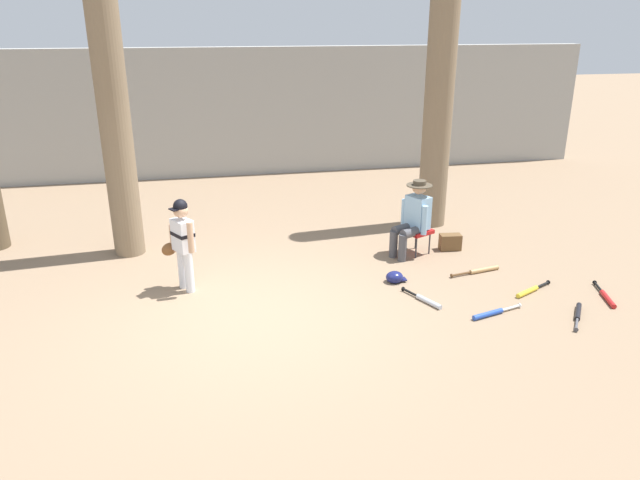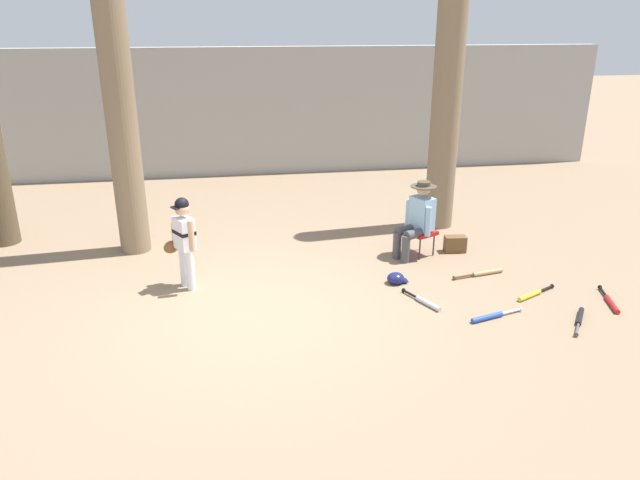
# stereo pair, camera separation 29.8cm
# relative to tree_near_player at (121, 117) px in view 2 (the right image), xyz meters

# --- Properties ---
(ground_plane) EXTENTS (60.00, 60.00, 0.00)m
(ground_plane) POSITION_rel_tree_near_player_xyz_m (1.77, -2.61, -2.15)
(ground_plane) COLOR #897056
(concrete_back_wall) EXTENTS (18.00, 0.36, 2.93)m
(concrete_back_wall) POSITION_rel_tree_near_player_xyz_m (1.77, 4.84, -0.68)
(concrete_back_wall) COLOR #9E9E99
(concrete_back_wall) RESTS_ON ground
(tree_near_player) EXTENTS (0.74, 0.74, 5.04)m
(tree_near_player) POSITION_rel_tree_near_player_xyz_m (0.00, 0.00, 0.00)
(tree_near_player) COLOR #7F6B51
(tree_near_player) RESTS_ON ground
(tree_behind_spectator) EXTENTS (0.76, 0.76, 5.55)m
(tree_behind_spectator) POSITION_rel_tree_near_player_xyz_m (5.27, 0.38, 0.24)
(tree_behind_spectator) COLOR #7F6B51
(tree_behind_spectator) RESTS_ON ground
(young_ballplayer) EXTENTS (0.50, 0.53, 1.31)m
(young_ballplayer) POSITION_rel_tree_near_player_xyz_m (0.88, -1.60, -1.40)
(young_ballplayer) COLOR white
(young_ballplayer) RESTS_ON ground
(folding_stool) EXTENTS (0.53, 0.53, 0.41)m
(folding_stool) POSITION_rel_tree_near_player_xyz_m (4.48, -0.96, -1.78)
(folding_stool) COLOR red
(folding_stool) RESTS_ON ground
(seated_spectator) EXTENTS (0.67, 0.55, 1.20)m
(seated_spectator) POSITION_rel_tree_near_player_xyz_m (4.39, -1.00, -1.51)
(seated_spectator) COLOR #47474C
(seated_spectator) RESTS_ON ground
(handbag_beside_stool) EXTENTS (0.36, 0.22, 0.26)m
(handbag_beside_stool) POSITION_rel_tree_near_player_xyz_m (5.08, -0.93, -2.02)
(handbag_beside_stool) COLOR brown
(handbag_beside_stool) RESTS_ON ground
(bat_aluminum_silver) EXTENTS (0.35, 0.67, 0.07)m
(bat_aluminum_silver) POSITION_rel_tree_near_player_xyz_m (3.99, -2.66, -2.11)
(bat_aluminum_silver) COLOR #B7BCC6
(bat_aluminum_silver) RESTS_ON ground
(bat_yellow_trainer) EXTENTS (0.69, 0.38, 0.07)m
(bat_yellow_trainer) POSITION_rel_tree_near_player_xyz_m (5.50, -2.68, -2.11)
(bat_yellow_trainer) COLOR yellow
(bat_yellow_trainer) RESTS_ON ground
(bat_black_composite) EXTENTS (0.49, 0.63, 0.07)m
(bat_black_composite) POSITION_rel_tree_near_player_xyz_m (5.73, -3.42, -2.11)
(bat_black_composite) COLOR black
(bat_black_composite) RESTS_ON ground
(bat_blue_youth) EXTENTS (0.76, 0.27, 0.07)m
(bat_blue_youth) POSITION_rel_tree_near_player_xyz_m (4.67, -3.18, -2.11)
(bat_blue_youth) COLOR #2347AD
(bat_blue_youth) RESTS_ON ground
(bat_red_barrel) EXTENTS (0.29, 0.75, 0.07)m
(bat_red_barrel) POSITION_rel_tree_near_player_xyz_m (6.39, -3.07, -2.11)
(bat_red_barrel) COLOR red
(bat_red_barrel) RESTS_ON ground
(bat_wood_tan) EXTENTS (0.82, 0.22, 0.07)m
(bat_wood_tan) POSITION_rel_tree_near_player_xyz_m (5.15, -1.89, -2.11)
(bat_wood_tan) COLOR tan
(bat_wood_tan) RESTS_ON ground
(batting_helmet_navy) EXTENTS (0.30, 0.23, 0.17)m
(batting_helmet_navy) POSITION_rel_tree_near_player_xyz_m (3.79, -1.96, -2.07)
(batting_helmet_navy) COLOR navy
(batting_helmet_navy) RESTS_ON ground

